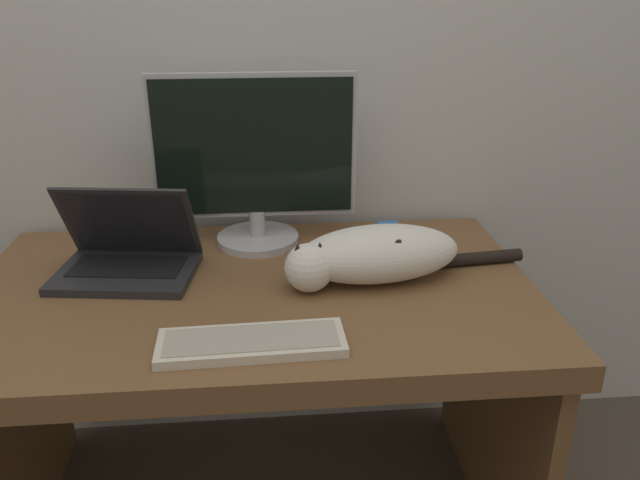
# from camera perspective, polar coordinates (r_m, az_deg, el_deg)

# --- Properties ---
(wall_back) EXTENTS (6.40, 0.06, 2.60)m
(wall_back) POSITION_cam_1_polar(r_m,az_deg,el_deg) (1.75, -6.81, 20.29)
(wall_back) COLOR silver
(wall_back) RESTS_ON ground_plane
(desk) EXTENTS (1.31, 0.77, 0.71)m
(desk) POSITION_cam_1_polar(r_m,az_deg,el_deg) (1.54, -5.87, -9.36)
(desk) COLOR brown
(desk) RESTS_ON ground_plane
(monitor) EXTENTS (0.52, 0.22, 0.45)m
(monitor) POSITION_cam_1_polar(r_m,az_deg,el_deg) (1.63, -5.98, 7.08)
(monitor) COLOR #B2B2B7
(monitor) RESTS_ON desk
(laptop) EXTENTS (0.35, 0.27, 0.22)m
(laptop) POSITION_cam_1_polar(r_m,az_deg,el_deg) (1.57, -17.21, -1.44)
(laptop) COLOR #232326
(laptop) RESTS_ON desk
(external_keyboard) EXTENTS (0.37, 0.13, 0.02)m
(external_keyboard) POSITION_cam_1_polar(r_m,az_deg,el_deg) (1.23, -6.09, -9.31)
(external_keyboard) COLOR beige
(external_keyboard) RESTS_ON desk
(cat) EXTENTS (0.60, 0.22, 0.13)m
(cat) POSITION_cam_1_polar(r_m,az_deg,el_deg) (1.46, 4.89, -1.26)
(cat) COLOR silver
(cat) RESTS_ON desk
(small_toy) EXTENTS (0.06, 0.06, 0.06)m
(small_toy) POSITION_cam_1_polar(r_m,az_deg,el_deg) (1.68, 6.27, 0.52)
(small_toy) COLOR #2D6BB7
(small_toy) RESTS_ON desk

